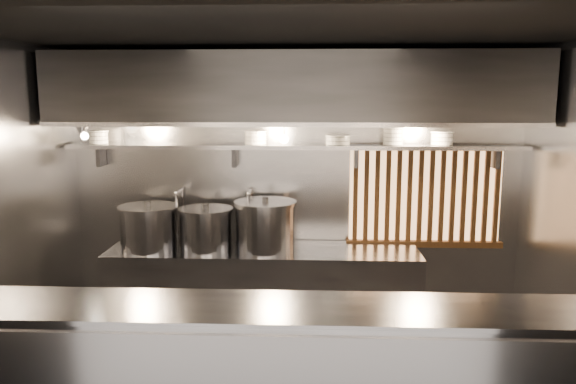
# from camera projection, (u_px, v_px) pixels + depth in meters

# --- Properties ---
(ceiling) EXTENTS (4.50, 4.50, 0.00)m
(ceiling) POSITION_uv_depth(u_px,v_px,m) (289.00, 34.00, 3.99)
(ceiling) COLOR black
(ceiling) RESTS_ON wall_back
(wall_back) EXTENTS (4.50, 0.00, 4.50)m
(wall_back) POSITION_uv_depth(u_px,v_px,m) (295.00, 192.00, 5.70)
(wall_back) COLOR gray
(wall_back) RESTS_ON floor
(cooking_bench) EXTENTS (3.00, 0.70, 0.90)m
(cooking_bench) POSITION_uv_depth(u_px,v_px,m) (263.00, 293.00, 5.51)
(cooking_bench) COLOR gray
(cooking_bench) RESTS_ON floor
(bowl_shelf) EXTENTS (4.40, 0.34, 0.04)m
(bowl_shelf) POSITION_uv_depth(u_px,v_px,m) (295.00, 146.00, 5.44)
(bowl_shelf) COLOR gray
(bowl_shelf) RESTS_ON wall_back
(exhaust_hood) EXTENTS (4.40, 0.81, 0.65)m
(exhaust_hood) POSITION_uv_depth(u_px,v_px,m) (294.00, 89.00, 5.13)
(exhaust_hood) COLOR #2D2D30
(exhaust_hood) RESTS_ON ceiling
(wood_screen) EXTENTS (1.56, 0.09, 1.04)m
(wood_screen) POSITION_uv_depth(u_px,v_px,m) (425.00, 196.00, 5.60)
(wood_screen) COLOR #FCB771
(wood_screen) RESTS_ON wall_back
(faucet_left) EXTENTS (0.04, 0.30, 0.50)m
(faucet_left) POSITION_uv_depth(u_px,v_px,m) (181.00, 203.00, 5.63)
(faucet_left) COLOR silver
(faucet_left) RESTS_ON wall_back
(faucet_right) EXTENTS (0.04, 0.30, 0.50)m
(faucet_right) POSITION_uv_depth(u_px,v_px,m) (250.00, 203.00, 5.60)
(faucet_right) COLOR silver
(faucet_right) RESTS_ON wall_back
(heat_lamp) EXTENTS (0.25, 0.35, 0.20)m
(heat_lamp) POSITION_uv_depth(u_px,v_px,m) (82.00, 129.00, 5.03)
(heat_lamp) COLOR gray
(heat_lamp) RESTS_ON exhaust_hood
(pendant_bulb) EXTENTS (0.09, 0.09, 0.19)m
(pendant_bulb) POSITION_uv_depth(u_px,v_px,m) (284.00, 139.00, 5.31)
(pendant_bulb) COLOR #2D2D30
(pendant_bulb) RESTS_ON exhaust_hood
(stock_pot_left) EXTENTS (0.68, 0.68, 0.47)m
(stock_pot_left) POSITION_uv_depth(u_px,v_px,m) (149.00, 227.00, 5.40)
(stock_pot_left) COLOR gray
(stock_pot_left) RESTS_ON cooking_bench
(stock_pot_mid) EXTENTS (0.67, 0.67, 0.45)m
(stock_pot_mid) POSITION_uv_depth(u_px,v_px,m) (206.00, 229.00, 5.38)
(stock_pot_mid) COLOR gray
(stock_pot_mid) RESTS_ON cooking_bench
(stock_pot_right) EXTENTS (0.78, 0.78, 0.52)m
(stock_pot_right) POSITION_uv_depth(u_px,v_px,m) (265.00, 225.00, 5.37)
(stock_pot_right) COLOR gray
(stock_pot_right) RESTS_ON cooking_bench
(bowl_stack_0) EXTENTS (0.20, 0.20, 0.13)m
(bowl_stack_0) POSITION_uv_depth(u_px,v_px,m) (99.00, 137.00, 5.51)
(bowl_stack_0) COLOR white
(bowl_stack_0) RESTS_ON bowl_shelf
(bowl_stack_1) EXTENTS (0.23, 0.23, 0.13)m
(bowl_stack_1) POSITION_uv_depth(u_px,v_px,m) (256.00, 137.00, 5.44)
(bowl_stack_1) COLOR white
(bowl_stack_1) RESTS_ON bowl_shelf
(bowl_stack_2) EXTENTS (0.25, 0.25, 0.09)m
(bowl_stack_2) POSITION_uv_depth(u_px,v_px,m) (338.00, 140.00, 5.41)
(bowl_stack_2) COLOR white
(bowl_stack_2) RESTS_ON bowl_shelf
(bowl_stack_3) EXTENTS (0.20, 0.20, 0.17)m
(bowl_stack_3) POSITION_uv_depth(u_px,v_px,m) (393.00, 136.00, 5.38)
(bowl_stack_3) COLOR white
(bowl_stack_3) RESTS_ON bowl_shelf
(bowl_stack_4) EXTENTS (0.22, 0.22, 0.13)m
(bowl_stack_4) POSITION_uv_depth(u_px,v_px,m) (442.00, 138.00, 5.37)
(bowl_stack_4) COLOR white
(bowl_stack_4) RESTS_ON bowl_shelf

